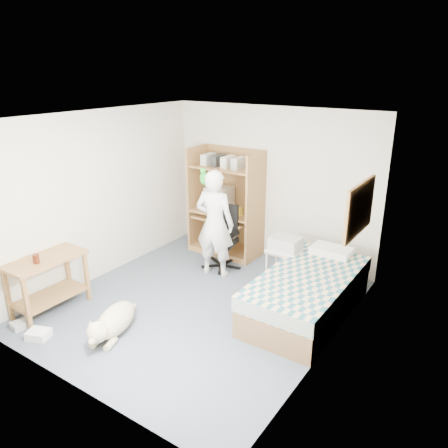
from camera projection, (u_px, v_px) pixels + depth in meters
name	position (u px, v px, depth m)	size (l,w,h in m)	color
floor	(199.00, 304.00, 5.96)	(4.00, 4.00, 0.00)	#4D5A69
wall_back	(272.00, 185.00, 7.09)	(3.60, 0.02, 2.50)	beige
wall_right	(334.00, 249.00, 4.59)	(0.02, 4.00, 2.50)	beige
wall_left	(101.00, 196.00, 6.48)	(0.02, 4.00, 2.50)	beige
ceiling	(195.00, 117.00, 5.11)	(3.60, 4.00, 0.02)	white
computer_hutch	(227.00, 207.00, 7.40)	(1.20, 0.63, 1.80)	olive
bed	(307.00, 293.00, 5.66)	(1.02, 2.02, 0.66)	brown
side_desk	(48.00, 276.00, 5.67)	(0.50, 1.00, 0.75)	brown
corkboard	(360.00, 209.00, 5.24)	(0.04, 0.94, 0.66)	#956942
office_chair	(223.00, 246.00, 6.99)	(0.56, 0.56, 1.00)	black
person	(215.00, 224.00, 6.57)	(0.61, 0.40, 1.66)	white
parrot	(204.00, 177.00, 6.45)	(0.12, 0.21, 0.34)	#148C24
dog	(113.00, 321.00, 5.24)	(0.55, 1.04, 0.40)	#CCB989
printer_cart	(284.00, 261.00, 6.38)	(0.48, 0.38, 0.57)	silver
printer	(285.00, 243.00, 6.29)	(0.42, 0.32, 0.18)	#AAAAA5
crt_monitor	(219.00, 198.00, 7.45)	(0.38, 0.41, 0.36)	beige
keyboard	(221.00, 217.00, 7.34)	(0.45, 0.16, 0.03)	beige
pencil_cup	(240.00, 211.00, 7.17)	(0.08, 0.08, 0.12)	gold
drink_glass	(36.00, 259.00, 5.42)	(0.08, 0.08, 0.12)	#3E1509
floor_box_a	(38.00, 334.00, 5.20)	(0.25, 0.20, 0.10)	white
floor_box_b	(21.00, 325.00, 5.42)	(0.18, 0.22, 0.08)	#B9B9B4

